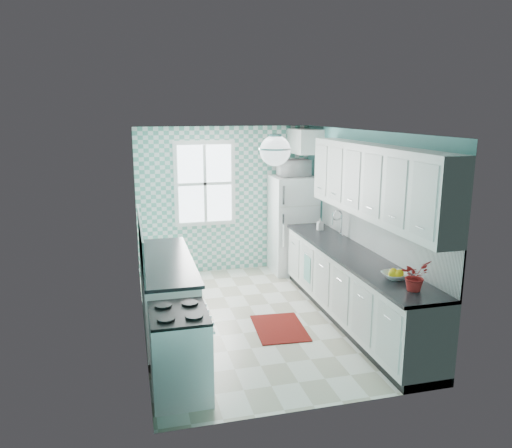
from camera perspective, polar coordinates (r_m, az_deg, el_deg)
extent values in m
cube|color=silver|center=(6.92, 0.12, -10.71)|extent=(3.00, 4.40, 0.02)
cube|color=white|center=(6.34, 0.13, 10.64)|extent=(3.00, 4.40, 0.02)
cube|color=#65B7B2|center=(8.63, -3.57, 2.79)|extent=(3.00, 0.02, 2.50)
cube|color=#65B7B2|center=(4.50, 7.27, -6.80)|extent=(3.00, 0.02, 2.50)
cube|color=#65B7B2|center=(6.32, -13.26, -1.27)|extent=(0.02, 4.40, 2.50)
cube|color=#65B7B2|center=(7.04, 12.11, 0.22)|extent=(0.02, 4.40, 2.50)
cube|color=#5BA995|center=(8.61, -3.54, 2.76)|extent=(3.00, 0.01, 2.50)
cube|color=white|center=(8.48, -5.87, 4.62)|extent=(1.04, 0.05, 1.44)
cube|color=white|center=(8.46, -5.85, 4.60)|extent=(0.90, 0.02, 1.30)
cube|color=white|center=(6.69, 13.43, -0.97)|extent=(0.02, 3.60, 0.51)
cube|color=white|center=(6.26, -13.01, -1.91)|extent=(0.02, 2.15, 0.51)
cube|color=silver|center=(6.32, 13.37, 4.74)|extent=(0.33, 3.20, 0.90)
cube|color=silver|center=(8.49, 5.60, 9.39)|extent=(0.40, 0.74, 0.40)
cylinder|color=silver|center=(5.58, 2.23, 10.02)|extent=(0.14, 0.14, 0.04)
cylinder|color=silver|center=(5.58, 2.22, 9.30)|extent=(0.02, 0.02, 0.12)
sphere|color=white|center=(5.59, 2.21, 8.38)|extent=(0.34, 0.34, 0.34)
cube|color=white|center=(6.78, 10.93, -7.25)|extent=(0.60, 3.60, 0.90)
cube|color=black|center=(6.63, 10.98, -3.45)|extent=(0.63, 3.60, 0.04)
cube|color=white|center=(6.50, -10.12, -8.14)|extent=(0.60, 2.15, 0.90)
cube|color=black|center=(6.35, -10.15, -4.16)|extent=(0.63, 2.15, 0.04)
cube|color=silver|center=(8.61, 4.24, -0.06)|extent=(0.73, 0.69, 1.67)
cube|color=silver|center=(8.22, 5.05, 2.03)|extent=(0.71, 0.01, 0.02)
cube|color=silver|center=(8.07, 3.15, 3.31)|extent=(0.03, 0.03, 0.30)
cube|color=silver|center=(8.19, 3.10, -0.73)|extent=(0.03, 0.03, 0.54)
cube|color=white|center=(5.10, -8.69, -14.39)|extent=(0.56, 0.71, 0.83)
cube|color=black|center=(4.93, -8.86, -10.06)|extent=(0.56, 0.71, 0.03)
cube|color=black|center=(5.11, -5.47, -13.60)|extent=(0.01, 0.46, 0.28)
cube|color=silver|center=(7.37, 8.34, -1.70)|extent=(0.52, 0.44, 0.12)
cylinder|color=silver|center=(7.40, 9.74, -0.10)|extent=(0.02, 0.02, 0.30)
torus|color=silver|center=(7.33, 9.27, 1.31)|extent=(0.16, 0.02, 0.16)
cube|color=maroon|center=(6.59, 2.71, -11.77)|extent=(0.69, 0.94, 0.01)
cube|color=#589B9D|center=(7.41, 5.90, -5.10)|extent=(0.11, 0.24, 0.38)
imported|color=white|center=(5.74, 15.63, -5.71)|extent=(0.30, 0.30, 0.07)
imported|color=#B70813|center=(5.40, 17.69, -5.64)|extent=(0.36, 0.35, 0.32)
imported|color=#8CA2AC|center=(7.79, 7.34, 0.00)|extent=(0.09, 0.09, 0.19)
imported|color=white|center=(8.45, 4.35, 6.40)|extent=(0.53, 0.38, 0.28)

